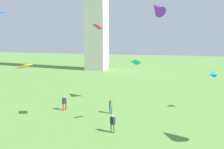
{
  "coord_description": "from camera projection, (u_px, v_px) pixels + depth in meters",
  "views": [
    {
      "loc": [
        6.46,
        -2.91,
        9.1
      ],
      "look_at": [
        1.51,
        14.88,
        6.04
      ],
      "focal_mm": 34.64,
      "sensor_mm": 36.0,
      "label": 1
    }
  ],
  "objects": [
    {
      "name": "person_0",
      "position": [
        113.0,
        122.0,
        21.07
      ],
      "size": [
        0.55,
        0.47,
        1.82
      ],
      "rotation": [
        0.0,
        0.0,
        2.61
      ],
      "color": "#51754C",
      "rests_on": "ground_plane"
    },
    {
      "name": "person_1",
      "position": [
        64.0,
        102.0,
        27.7
      ],
      "size": [
        0.48,
        0.55,
        1.84
      ],
      "rotation": [
        0.0,
        0.0,
        4.19
      ],
      "color": "red",
      "rests_on": "ground_plane"
    },
    {
      "name": "person_3",
      "position": [
        111.0,
        106.0,
        26.53
      ],
      "size": [
        0.5,
        0.49,
        1.7
      ],
      "rotation": [
        0.0,
        0.0,
        2.4
      ],
      "color": "#235693",
      "rests_on": "ground_plane"
    },
    {
      "name": "kite_flying_1",
      "position": [
        98.0,
        27.0,
        21.28
      ],
      "size": [
        1.29,
        1.37,
        0.5
      ],
      "rotation": [
        0.0,
        0.0,
        2.23
      ],
      "color": "#C62F39"
    },
    {
      "name": "kite_flying_2",
      "position": [
        24.0,
        66.0,
        21.9
      ],
      "size": [
        1.23,
        1.71,
        0.58
      ],
      "rotation": [
        0.0,
        0.0,
        4.84
      ],
      "color": "orange"
    },
    {
      "name": "kite_flying_3",
      "position": [
        212.0,
        74.0,
        26.82
      ],
      "size": [
        1.3,
        1.29,
        0.85
      ],
      "rotation": [
        0.0,
        0.0,
        5.48
      ],
      "color": "blue"
    },
    {
      "name": "kite_flying_5",
      "position": [
        136.0,
        62.0,
        21.65
      ],
      "size": [
        1.02,
        1.0,
        0.7
      ],
      "rotation": [
        0.0,
        0.0,
        4.22
      ],
      "color": "#0DC999"
    },
    {
      "name": "kite_flying_6",
      "position": [
        157.0,
        8.0,
        28.18
      ],
      "size": [
        2.76,
        2.96,
        2.42
      ],
      "rotation": [
        0.0,
        0.0,
        3.79
      ],
      "color": "purple"
    }
  ]
}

